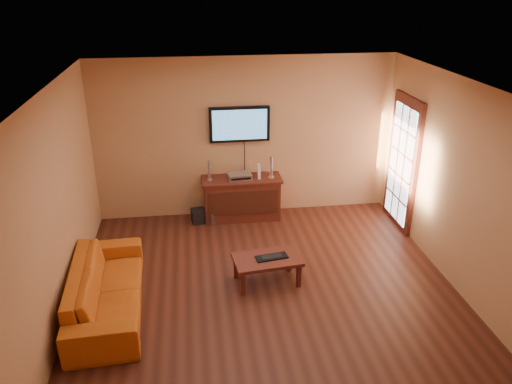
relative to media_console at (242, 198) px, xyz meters
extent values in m
plane|color=#3A1910|center=(0.10, -2.24, -0.37)|extent=(5.00, 5.00, 0.00)
plane|color=tan|center=(0.10, 0.26, 0.98)|extent=(5.00, 0.00, 5.00)
plane|color=tan|center=(-2.40, -2.24, 0.98)|extent=(0.00, 5.00, 5.00)
plane|color=tan|center=(2.60, -2.24, 0.98)|extent=(0.00, 5.00, 5.00)
plane|color=white|center=(0.10, -2.24, 2.33)|extent=(5.00, 5.00, 0.00)
cube|color=#45170F|center=(2.56, -0.54, 0.68)|extent=(0.06, 1.02, 2.22)
cube|color=white|center=(2.52, -0.54, 0.68)|extent=(0.01, 0.79, 1.89)
cube|color=#45170F|center=(0.00, 0.01, -0.02)|extent=(1.26, 0.47, 0.69)
cube|color=black|center=(0.00, -0.24, 0.01)|extent=(1.16, 0.02, 0.41)
cube|color=#45170F|center=(0.00, 0.01, 0.34)|extent=(1.34, 0.51, 0.04)
cube|color=black|center=(0.00, 0.22, 1.24)|extent=(1.00, 0.07, 0.59)
cube|color=teal|center=(0.00, 0.18, 1.24)|extent=(0.90, 0.01, 0.50)
cube|color=#45170F|center=(0.12, -2.01, -0.01)|extent=(0.94, 0.63, 0.05)
cube|color=#45170F|center=(-0.24, -2.26, -0.20)|extent=(0.06, 0.06, 0.33)
cube|color=#45170F|center=(0.52, -2.17, -0.20)|extent=(0.06, 0.06, 0.33)
cube|color=#45170F|center=(-0.29, -1.85, -0.20)|extent=(0.06, 0.06, 0.33)
cube|color=#45170F|center=(0.48, -1.76, -0.20)|extent=(0.06, 0.06, 0.33)
imported|color=#C15915|center=(-1.94, -2.33, 0.04)|extent=(0.73, 2.12, 0.82)
cylinder|color=silver|center=(-0.53, 0.00, 0.37)|extent=(0.09, 0.09, 0.01)
cylinder|color=silver|center=(-0.53, 0.00, 0.54)|extent=(0.05, 0.05, 0.32)
cylinder|color=silver|center=(0.50, -0.02, 0.37)|extent=(0.10, 0.10, 0.02)
cylinder|color=silver|center=(0.50, -0.02, 0.55)|extent=(0.06, 0.06, 0.35)
cube|color=silver|center=(-0.03, 0.00, 0.41)|extent=(0.41, 0.31, 0.09)
cube|color=white|center=(0.29, 0.00, 0.47)|extent=(0.06, 0.17, 0.22)
cube|color=black|center=(-0.75, -0.07, -0.25)|extent=(0.27, 0.27, 0.23)
cylinder|color=white|center=(-0.52, -0.23, -0.27)|extent=(0.08, 0.08, 0.19)
sphere|color=white|center=(-0.52, -0.23, -0.17)|extent=(0.04, 0.04, 0.04)
cube|color=black|center=(0.18, -2.01, 0.02)|extent=(0.45, 0.23, 0.02)
cube|color=black|center=(0.18, -2.01, 0.03)|extent=(0.30, 0.16, 0.01)
camera|label=1|loc=(-0.81, -7.70, 3.49)|focal=35.00mm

